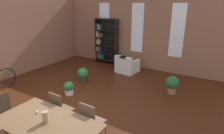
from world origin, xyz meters
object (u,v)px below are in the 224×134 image
vase_on_table (45,117)px  potted_plant_corner (69,88)px  dining_chair_far_left (60,109)px  dining_chair_head_left (6,113)px  potted_plant_by_shelf (83,74)px  dining_chair_far_right (91,121)px  dining_table (47,126)px  armchair_white (127,66)px  bookshelf_tall (105,41)px  potted_plant_window (172,84)px

vase_on_table → potted_plant_corner: vase_on_table is taller
dining_chair_far_left → potted_plant_corner: (-1.09, 1.40, -0.28)m
dining_chair_head_left → potted_plant_by_shelf: dining_chair_head_left is taller
dining_chair_far_right → dining_table: bearing=-120.5°
armchair_white → dining_chair_far_right: bearing=-72.7°
dining_chair_head_left → bookshelf_tall: bookshelf_tall is taller
dining_table → dining_chair_head_left: dining_chair_head_left is taller
vase_on_table → potted_plant_window: vase_on_table is taller
bookshelf_tall → potted_plant_corner: (0.90, -3.54, -0.84)m
dining_chair_far_right → bookshelf_tall: 5.74m
armchair_white → potted_plant_by_shelf: armchair_white is taller
vase_on_table → potted_plant_window: size_ratio=0.37×
vase_on_table → bookshelf_tall: bearing=113.1°
armchair_white → vase_on_table: bearing=-80.0°
dining_chair_head_left → bookshelf_tall: (-1.08, 5.69, 0.55)m
vase_on_table → armchair_white: size_ratio=0.25×
dining_chair_far_right → armchair_white: size_ratio=1.08×
dining_chair_far_left → potted_plant_window: bearing=61.7°
potted_plant_window → dining_chair_far_right: bearing=-104.7°
potted_plant_corner → vase_on_table: bearing=-54.6°
dining_chair_far_right → dining_chair_head_left: (-1.79, -0.74, 0.00)m
dining_table → dining_chair_far_right: (0.44, 0.74, -0.18)m
vase_on_table → dining_chair_far_right: 0.94m
potted_plant_window → armchair_white: bearing=154.6°
dining_table → potted_plant_window: bearing=72.0°
vase_on_table → potted_plant_corner: bearing=125.4°
vase_on_table → dining_chair_far_right: (0.45, 0.74, -0.37)m
vase_on_table → bookshelf_tall: (-2.42, 5.69, 0.18)m
vase_on_table → dining_chair_far_right: size_ratio=0.23×
dining_chair_far_right → dining_chair_far_left: size_ratio=1.00×
dining_chair_far_left → armchair_white: (-0.44, 4.24, -0.23)m
bookshelf_tall → potted_plant_window: size_ratio=3.63×
dining_chair_head_left → potted_plant_corner: (-0.18, 2.15, -0.28)m
dining_table → dining_chair_far_right: 0.88m
potted_plant_by_shelf → potted_plant_corner: size_ratio=1.17×
bookshelf_tall → armchair_white: size_ratio=2.42×
potted_plant_window → dining_chair_head_left: bearing=-123.7°
dining_chair_far_right → potted_plant_window: size_ratio=1.61×
dining_chair_head_left → potted_plant_corner: dining_chair_head_left is taller
vase_on_table → dining_table: bearing=-0.0°
dining_table → potted_plant_window: dining_table is taller
dining_chair_far_left → potted_plant_by_shelf: (-1.43, 2.51, -0.22)m
dining_chair_head_left → potted_plant_window: size_ratio=1.61×
dining_chair_far_right → armchair_white: bearing=107.3°
dining_chair_far_left → dining_chair_far_right: bearing=-0.0°
potted_plant_window → bookshelf_tall: bearing=155.0°
potted_plant_by_shelf → dining_chair_far_left: bearing=-60.4°
dining_chair_far_right → dining_chair_head_left: size_ratio=1.00×
dining_chair_head_left → armchair_white: size_ratio=1.08×
potted_plant_by_shelf → potted_plant_corner: 1.16m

